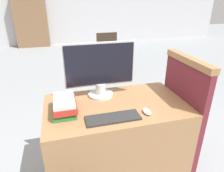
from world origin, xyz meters
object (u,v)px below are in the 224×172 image
(book_stack, at_px, (65,106))
(far_chair, at_px, (108,53))
(monitor, at_px, (100,69))
(mouse, at_px, (147,112))
(keyboard, at_px, (113,118))

(book_stack, height_order, far_chair, book_stack)
(monitor, relative_size, far_chair, 0.67)
(monitor, height_order, mouse, monitor)
(monitor, distance_m, book_stack, 0.42)
(mouse, height_order, book_stack, book_stack)
(monitor, xyz_separation_m, mouse, (0.27, -0.38, -0.22))
(monitor, height_order, book_stack, monitor)
(keyboard, xyz_separation_m, far_chair, (0.69, 2.91, -0.30))
(book_stack, bearing_deg, keyboard, -28.77)
(mouse, xyz_separation_m, far_chair, (0.43, 2.90, -0.31))
(keyboard, distance_m, mouse, 0.26)
(monitor, distance_m, mouse, 0.51)
(monitor, xyz_separation_m, far_chair, (0.70, 2.53, -0.54))
(mouse, height_order, far_chair, far_chair)
(keyboard, xyz_separation_m, book_stack, (-0.32, 0.18, 0.05))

